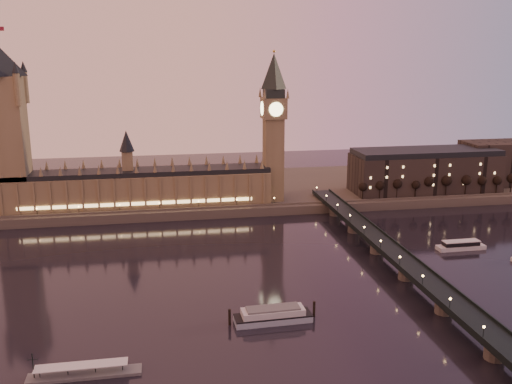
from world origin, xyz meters
TOP-DOWN VIEW (x-y plane):
  - ground at (0.00, 0.00)m, footprint 700.00×700.00m
  - far_embankment at (30.00, 165.00)m, footprint 560.00×130.00m
  - palace_of_westminster at (-40.12, 120.99)m, footprint 180.00×26.62m
  - victoria_tower at (-120.00, 121.00)m, footprint 31.68×31.68m
  - big_ben at (53.99, 120.99)m, footprint 17.68×17.68m
  - westminster_bridge at (91.61, 0.00)m, footprint 13.20×260.00m
  - city_block at (194.94, 130.93)m, footprint 155.00×45.00m
  - bare_tree_0 at (115.45, 109.00)m, footprint 6.70×6.70m
  - bare_tree_1 at (128.53, 109.00)m, footprint 6.70×6.70m
  - bare_tree_2 at (141.61, 109.00)m, footprint 6.70×6.70m
  - bare_tree_3 at (154.69, 109.00)m, footprint 6.70×6.70m
  - bare_tree_4 at (167.78, 109.00)m, footprint 6.70×6.70m
  - bare_tree_5 at (180.86, 109.00)m, footprint 6.70×6.70m
  - bare_tree_6 at (193.94, 109.00)m, footprint 6.70×6.70m
  - bare_tree_7 at (207.02, 109.00)m, footprint 6.70×6.70m
  - bare_tree_8 at (220.10, 109.00)m, footprint 6.70×6.70m
  - bare_tree_9 at (233.18, 109.00)m, footprint 6.70×6.70m
  - cruise_boat_b at (141.07, 16.28)m, footprint 27.82×7.08m
  - moored_barge at (18.29, -52.16)m, footprint 37.25×10.13m
  - pontoon_pier at (-54.35, -80.73)m, footprint 38.67×6.45m

SIDE VIEW (x-z plane):
  - ground at x=0.00m, z-range 0.00..0.00m
  - pontoon_pier at x=-54.35m, z-range -4.04..6.27m
  - cruise_boat_b at x=141.07m, z-range -0.30..4.82m
  - moored_barge at x=18.29m, z-range -0.53..6.30m
  - far_embankment at x=30.00m, z-range 0.00..6.00m
  - westminster_bridge at x=91.61m, z-range -2.13..13.17m
  - bare_tree_0 at x=115.45m, z-range 9.38..23.00m
  - bare_tree_1 at x=128.53m, z-range 9.38..23.00m
  - bare_tree_2 at x=141.61m, z-range 9.38..23.00m
  - bare_tree_3 at x=154.69m, z-range 9.38..23.00m
  - bare_tree_4 at x=167.78m, z-range 9.38..23.00m
  - bare_tree_5 at x=180.86m, z-range 9.38..23.00m
  - bare_tree_6 at x=193.94m, z-range 9.38..23.00m
  - bare_tree_7 at x=207.02m, z-range 9.38..23.00m
  - bare_tree_8 at x=220.10m, z-range 9.38..23.00m
  - bare_tree_9 at x=233.18m, z-range 9.38..23.00m
  - palace_of_westminster at x=-40.12m, z-range -4.29..47.71m
  - city_block at x=194.94m, z-range 5.24..39.24m
  - big_ben at x=53.99m, z-range 11.95..115.95m
  - victoria_tower at x=-120.00m, z-range 6.79..124.79m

